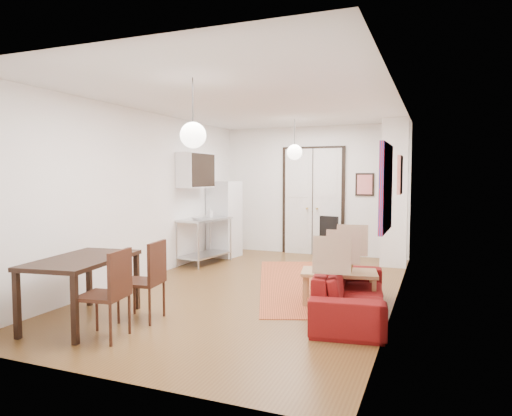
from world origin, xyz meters
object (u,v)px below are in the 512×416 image
at_px(dining_chair_near, 146,273).
at_px(dining_chair_far, 109,285).
at_px(black_side_chair, 333,233).
at_px(dining_table, 82,265).
at_px(coffee_table, 339,275).
at_px(sofa, 350,291).
at_px(fridge, 224,219).
at_px(kitchen_counter, 205,234).

bearing_deg(dining_chair_near, dining_chair_far, -8.09).
bearing_deg(black_side_chair, dining_chair_far, 90.35).
distance_m(dining_table, dining_chair_near, 0.76).
bearing_deg(black_side_chair, dining_table, 84.11).
relative_size(coffee_table, dining_table, 0.73).
relative_size(sofa, dining_table, 1.39).
relative_size(fridge, dining_chair_near, 1.69).
height_order(sofa, dining_chair_far, dining_chair_far).
relative_size(sofa, kitchen_counter, 1.67).
xyz_separation_m(sofa, dining_chair_far, (-2.37, -1.77, 0.26)).
bearing_deg(dining_chair_far, black_side_chair, 159.53).
distance_m(kitchen_counter, dining_table, 3.89).
height_order(dining_table, dining_chair_near, dining_chair_near).
height_order(kitchen_counter, fridge, fridge).
height_order(coffee_table, black_side_chair, black_side_chair).
xyz_separation_m(sofa, dining_table, (-2.97, -1.52, 0.39)).
xyz_separation_m(coffee_table, dining_chair_near, (-2.13, -1.53, 0.17)).
relative_size(dining_chair_near, dining_chair_far, 1.00).
bearing_deg(dining_table, dining_chair_near, 36.84).
bearing_deg(dining_chair_far, kitchen_counter, -174.49).
bearing_deg(sofa, kitchen_counter, 47.06).
height_order(fridge, black_side_chair, fridge).
distance_m(coffee_table, kitchen_counter, 3.66).
height_order(kitchen_counter, dining_chair_far, dining_chair_far).
distance_m(sofa, dining_table, 3.36).
bearing_deg(dining_chair_far, sofa, 118.65).
bearing_deg(sofa, dining_chair_near, 106.27).
height_order(dining_table, dining_chair_far, dining_chair_far).
bearing_deg(dining_chair_near, fridge, -175.17).
bearing_deg(kitchen_counter, sofa, -26.94).
distance_m(dining_chair_far, black_side_chair, 5.97).
distance_m(kitchen_counter, black_side_chair, 2.85).
xyz_separation_m(dining_table, black_side_chair, (1.88, 5.58, -0.17)).
distance_m(coffee_table, dining_chair_near, 2.63).
xyz_separation_m(coffee_table, black_side_chair, (-0.85, 3.60, 0.14)).
relative_size(coffee_table, black_side_chair, 1.21).
bearing_deg(dining_table, black_side_chair, 71.37).
distance_m(kitchen_counter, dining_chair_far, 4.24).
bearing_deg(dining_table, coffee_table, 35.88).
bearing_deg(coffee_table, black_side_chair, 103.26).
height_order(sofa, black_side_chair, black_side_chair).
relative_size(dining_chair_far, black_side_chair, 1.06).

